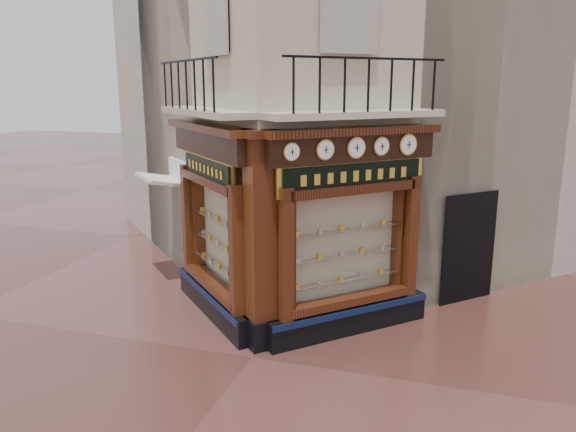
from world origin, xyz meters
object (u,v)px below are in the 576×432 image
at_px(clock_a, 291,152).
at_px(corner_pilaster, 260,245).
at_px(clock_c, 356,148).
at_px(clock_b, 325,150).
at_px(clock_e, 408,145).
at_px(clock_d, 381,146).
at_px(signboard_right, 354,176).
at_px(awning, 167,277).
at_px(signboard_left, 208,169).

bearing_deg(clock_a, corner_pilaster, 133.02).
relative_size(clock_a, clock_c, 0.80).
bearing_deg(clock_b, clock_e, 0.00).
height_order(corner_pilaster, clock_e, corner_pilaster).
bearing_deg(clock_d, clock_a, -180.00).
height_order(clock_a, clock_e, clock_e).
relative_size(clock_c, clock_d, 1.12).
height_order(clock_a, clock_d, clock_d).
xyz_separation_m(clock_a, signboard_right, (0.88, 1.03, -0.52)).
bearing_deg(clock_c, corner_pilaster, 165.94).
xyz_separation_m(corner_pilaster, signboard_right, (1.46, 1.01, 1.15)).
bearing_deg(corner_pilaster, awning, 96.24).
relative_size(signboard_left, signboard_right, 0.84).
distance_m(clock_a, signboard_left, 2.35).
xyz_separation_m(clock_b, awning, (-4.64, 2.43, -3.62)).
distance_m(corner_pilaster, signboard_left, 2.12).
xyz_separation_m(clock_e, signboard_right, (-0.88, -0.72, -0.52)).
bearing_deg(clock_b, signboard_right, 9.08).
height_order(clock_d, signboard_left, clock_d).
xyz_separation_m(awning, signboard_right, (5.05, -1.86, 3.10)).
height_order(clock_b, clock_d, clock_b).
height_order(clock_d, awning, clock_d).
relative_size(awning, signboard_right, 0.67).
xyz_separation_m(clock_a, clock_d, (1.32, 1.32, 0.00)).
bearing_deg(clock_c, clock_e, 0.00).
bearing_deg(awning, signboard_left, -176.28).
distance_m(clock_a, awning, 6.24).
xyz_separation_m(clock_a, signboard_left, (-2.04, 1.03, -0.52)).
distance_m(clock_d, signboard_right, 0.74).
height_order(clock_c, clock_d, clock_c).
distance_m(clock_a, clock_b, 0.66).
distance_m(clock_b, awning, 6.36).
distance_m(corner_pilaster, signboard_right, 2.12).
height_order(clock_c, clock_e, clock_e).
height_order(clock_a, signboard_left, clock_a).
xyz_separation_m(clock_d, clock_e, (0.44, 0.44, 0.00)).
xyz_separation_m(corner_pilaster, clock_a, (0.58, -0.02, 1.67)).
bearing_deg(clock_d, signboard_left, 139.79).
relative_size(clock_a, signboard_right, 0.14).
bearing_deg(awning, clock_d, -151.10).
distance_m(clock_d, signboard_left, 3.41).
height_order(clock_e, signboard_right, clock_e).
distance_m(corner_pilaster, awning, 4.99).
distance_m(signboard_left, signboard_right, 2.92).
xyz_separation_m(corner_pilaster, awning, (-3.58, 2.88, -1.95)).
bearing_deg(clock_c, signboard_right, 67.96).
relative_size(corner_pilaster, signboard_right, 1.75).
bearing_deg(clock_c, clock_a, 180.00).
height_order(clock_c, signboard_right, clock_c).
distance_m(clock_b, clock_c, 0.65).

